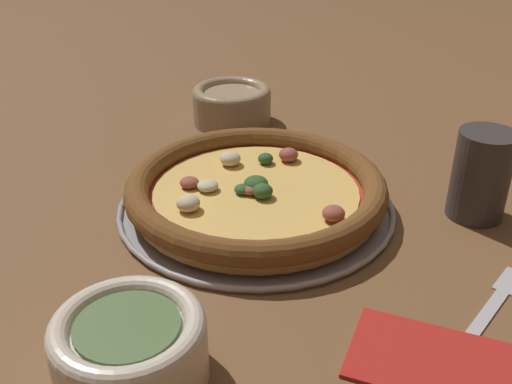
{
  "coord_description": "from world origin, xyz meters",
  "views": [
    {
      "loc": [
        0.34,
        -0.54,
        0.37
      ],
      "look_at": [
        0.0,
        0.0,
        0.02
      ],
      "focal_mm": 42.0,
      "sensor_mm": 36.0,
      "label": 1
    }
  ],
  "objects_px": {
    "bowl_far": "(130,347)",
    "fork": "(493,304)",
    "pizza_tray": "(256,206)",
    "bowl_near": "(232,103)",
    "pizza": "(256,189)",
    "napkin": "(447,363)",
    "drinking_cup": "(481,175)"
  },
  "relations": [
    {
      "from": "bowl_far",
      "to": "drinking_cup",
      "type": "relative_size",
      "value": 1.16
    },
    {
      "from": "napkin",
      "to": "fork",
      "type": "height_order",
      "value": "napkin"
    },
    {
      "from": "pizza",
      "to": "bowl_near",
      "type": "distance_m",
      "value": 0.28
    },
    {
      "from": "pizza_tray",
      "to": "fork",
      "type": "relative_size",
      "value": 2.05
    },
    {
      "from": "napkin",
      "to": "bowl_near",
      "type": "bearing_deg",
      "value": 142.33
    },
    {
      "from": "pizza_tray",
      "to": "bowl_far",
      "type": "bearing_deg",
      "value": -78.14
    },
    {
      "from": "fork",
      "to": "napkin",
      "type": "bearing_deg",
      "value": 178.91
    },
    {
      "from": "pizza_tray",
      "to": "drinking_cup",
      "type": "relative_size",
      "value": 3.12
    },
    {
      "from": "pizza_tray",
      "to": "fork",
      "type": "height_order",
      "value": "pizza_tray"
    },
    {
      "from": "bowl_far",
      "to": "drinking_cup",
      "type": "height_order",
      "value": "drinking_cup"
    },
    {
      "from": "pizza_tray",
      "to": "bowl_near",
      "type": "distance_m",
      "value": 0.28
    },
    {
      "from": "pizza",
      "to": "fork",
      "type": "relative_size",
      "value": 1.92
    },
    {
      "from": "bowl_near",
      "to": "drinking_cup",
      "type": "relative_size",
      "value": 1.17
    },
    {
      "from": "bowl_far",
      "to": "drinking_cup",
      "type": "distance_m",
      "value": 0.45
    },
    {
      "from": "pizza",
      "to": "bowl_far",
      "type": "relative_size",
      "value": 2.52
    },
    {
      "from": "pizza",
      "to": "napkin",
      "type": "xyz_separation_m",
      "value": [
        0.28,
        -0.14,
        -0.02
      ]
    },
    {
      "from": "napkin",
      "to": "fork",
      "type": "xyz_separation_m",
      "value": [
        0.01,
        0.1,
        -0.0
      ]
    },
    {
      "from": "fork",
      "to": "drinking_cup",
      "type": "bearing_deg",
      "value": 27.81
    },
    {
      "from": "bowl_near",
      "to": "napkin",
      "type": "distance_m",
      "value": 0.58
    },
    {
      "from": "pizza",
      "to": "pizza_tray",
      "type": "bearing_deg",
      "value": 4.88
    },
    {
      "from": "bowl_far",
      "to": "fork",
      "type": "distance_m",
      "value": 0.34
    },
    {
      "from": "fork",
      "to": "pizza",
      "type": "bearing_deg",
      "value": 90.58
    },
    {
      "from": "pizza",
      "to": "bowl_near",
      "type": "relative_size",
      "value": 2.5
    },
    {
      "from": "drinking_cup",
      "to": "napkin",
      "type": "height_order",
      "value": "drinking_cup"
    },
    {
      "from": "pizza_tray",
      "to": "napkin",
      "type": "height_order",
      "value": "pizza_tray"
    },
    {
      "from": "bowl_far",
      "to": "fork",
      "type": "relative_size",
      "value": 0.77
    },
    {
      "from": "bowl_far",
      "to": "fork",
      "type": "xyz_separation_m",
      "value": [
        0.23,
        0.25,
        -0.03
      ]
    },
    {
      "from": "pizza",
      "to": "napkin",
      "type": "bearing_deg",
      "value": -26.33
    },
    {
      "from": "pizza_tray",
      "to": "bowl_far",
      "type": "height_order",
      "value": "bowl_far"
    },
    {
      "from": "pizza",
      "to": "fork",
      "type": "bearing_deg",
      "value": -6.59
    },
    {
      "from": "pizza",
      "to": "drinking_cup",
      "type": "height_order",
      "value": "drinking_cup"
    },
    {
      "from": "pizza",
      "to": "fork",
      "type": "height_order",
      "value": "pizza"
    }
  ]
}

